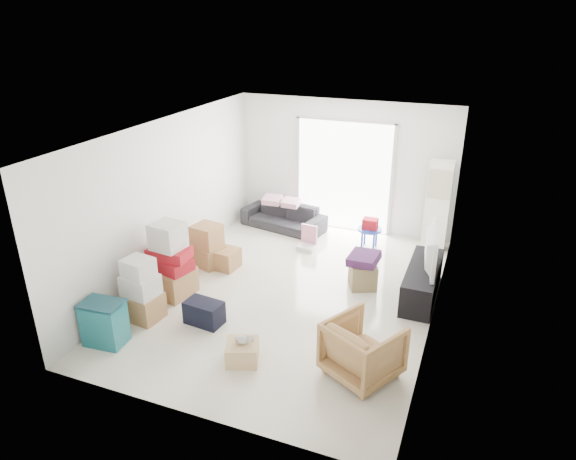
# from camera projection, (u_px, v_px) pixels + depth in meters

# --- Properties ---
(room_shell) EXTENTS (4.98, 6.48, 3.18)m
(room_shell) POSITION_uv_depth(u_px,v_px,m) (291.00, 217.00, 7.92)
(room_shell) COLOR silver
(room_shell) RESTS_ON ground
(sliding_door) EXTENTS (2.10, 0.04, 2.33)m
(sliding_door) POSITION_uv_depth(u_px,v_px,m) (344.00, 172.00, 10.51)
(sliding_door) COLOR white
(sliding_door) RESTS_ON room_shell
(ac_tower) EXTENTS (0.45, 0.30, 1.75)m
(ac_tower) POSITION_uv_depth(u_px,v_px,m) (437.00, 206.00, 9.71)
(ac_tower) COLOR white
(ac_tower) RESTS_ON room_shell
(tv_console) EXTENTS (0.48, 1.59, 0.53)m
(tv_console) POSITION_uv_depth(u_px,v_px,m) (422.00, 281.00, 8.26)
(tv_console) COLOR black
(tv_console) RESTS_ON room_shell
(television) EXTENTS (0.79, 1.20, 0.15)m
(television) POSITION_uv_depth(u_px,v_px,m) (424.00, 263.00, 8.13)
(television) COLOR black
(television) RESTS_ON tv_console
(sofa) EXTENTS (1.86, 0.87, 0.70)m
(sofa) POSITION_uv_depth(u_px,v_px,m) (283.00, 213.00, 10.83)
(sofa) COLOR #2B2A30
(sofa) RESTS_ON room_shell
(pillow_left) EXTENTS (0.40, 0.32, 0.12)m
(pillow_left) POSITION_uv_depth(u_px,v_px,m) (272.00, 193.00, 10.75)
(pillow_left) COLOR #EDADC5
(pillow_left) RESTS_ON sofa
(pillow_right) EXTENTS (0.35, 0.28, 0.12)m
(pillow_right) POSITION_uv_depth(u_px,v_px,m) (291.00, 196.00, 10.59)
(pillow_right) COLOR #EDADC5
(pillow_right) RESTS_ON sofa
(armchair) EXTENTS (1.08, 1.06, 0.84)m
(armchair) POSITION_uv_depth(u_px,v_px,m) (363.00, 347.00, 6.40)
(armchair) COLOR tan
(armchair) RESTS_ON room_shell
(storage_bins) EXTENTS (0.60, 0.44, 0.65)m
(storage_bins) POSITION_uv_depth(u_px,v_px,m) (104.00, 323.00, 7.06)
(storage_bins) COLOR #165E66
(storage_bins) RESTS_ON room_shell
(box_stack_a) EXTENTS (0.58, 0.51, 0.99)m
(box_stack_a) POSITION_uv_depth(u_px,v_px,m) (141.00, 292.00, 7.59)
(box_stack_a) COLOR #9A6845
(box_stack_a) RESTS_ON room_shell
(box_stack_b) EXTENTS (0.75, 0.69, 1.24)m
(box_stack_b) POSITION_uv_depth(u_px,v_px,m) (171.00, 264.00, 8.23)
(box_stack_b) COLOR #9A6845
(box_stack_b) RESTS_ON room_shell
(box_stack_c) EXTENTS (0.64, 0.59, 0.78)m
(box_stack_c) POSITION_uv_depth(u_px,v_px,m) (208.00, 246.00, 9.23)
(box_stack_c) COLOR #9A6845
(box_stack_c) RESTS_ON room_shell
(loose_box) EXTENTS (0.47, 0.47, 0.36)m
(loose_box) POSITION_uv_depth(u_px,v_px,m) (226.00, 258.00, 9.22)
(loose_box) COLOR #9A6845
(loose_box) RESTS_ON room_shell
(duffel_bag) EXTENTS (0.58, 0.39, 0.35)m
(duffel_bag) POSITION_uv_depth(u_px,v_px,m) (204.00, 313.00, 7.57)
(duffel_bag) COLOR black
(duffel_bag) RESTS_ON room_shell
(ottoman) EXTENTS (0.56, 0.56, 0.42)m
(ottoman) POSITION_uv_depth(u_px,v_px,m) (363.00, 276.00, 8.56)
(ottoman) COLOR olive
(ottoman) RESTS_ON room_shell
(blanket) EXTENTS (0.51, 0.51, 0.14)m
(blanket) POSITION_uv_depth(u_px,v_px,m) (364.00, 260.00, 8.45)
(blanket) COLOR #502257
(blanket) RESTS_ON ottoman
(kids_table) EXTENTS (0.47, 0.47, 0.60)m
(kids_table) POSITION_uv_depth(u_px,v_px,m) (370.00, 227.00, 9.91)
(kids_table) COLOR #1E39BE
(kids_table) RESTS_ON room_shell
(toy_walker) EXTENTS (0.37, 0.33, 0.46)m
(toy_walker) POSITION_uv_depth(u_px,v_px,m) (308.00, 242.00, 9.98)
(toy_walker) COLOR silver
(toy_walker) RESTS_ON room_shell
(wood_crate) EXTENTS (0.54, 0.54, 0.28)m
(wood_crate) POSITION_uv_depth(u_px,v_px,m) (242.00, 352.00, 6.76)
(wood_crate) COLOR tan
(wood_crate) RESTS_ON room_shell
(plush_bunny) EXTENTS (0.26, 0.15, 0.13)m
(plush_bunny) POSITION_uv_depth(u_px,v_px,m) (244.00, 339.00, 6.68)
(plush_bunny) COLOR #B2ADA8
(plush_bunny) RESTS_ON wood_crate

